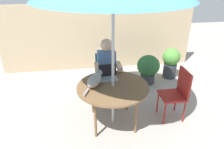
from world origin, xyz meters
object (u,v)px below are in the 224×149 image
Objects in this scene: chair_occupied at (106,72)px; chair_empty at (178,91)px; patio_table at (113,89)px; person_seated at (107,68)px; laptop at (108,74)px; cat at (95,80)px; potted_plant_near_fence at (148,68)px; potted_plant_by_chair at (171,61)px.

chair_empty is at bearing -39.27° from chair_occupied.
person_seated is (0.00, 0.73, 0.04)m from patio_table.
laptop is 0.52× the size of cat.
person_seated is at bearing 84.81° from laptop.
laptop reaches higher than chair_occupied.
potted_plant_near_fence is at bearing 29.12° from person_seated.
chair_occupied is 1.49× the size of cat.
person_seated reaches higher than potted_plant_by_chair.
person_seated is 1.80m from potted_plant_by_chair.
chair_empty is at bearing -0.51° from patio_table.
potted_plant_near_fence is at bearing 43.13° from cat.
chair_empty is 1.40m from cat.
cat is at bearing -136.87° from potted_plant_near_fence.
chair_occupied is (0.00, 0.89, -0.13)m from patio_table.
person_seated reaches higher than potted_plant_near_fence.
laptop is 0.31m from cat.
chair_empty is 1.49× the size of cat.
patio_table is 1.56× the size of potted_plant_by_chair.
cat is at bearing -138.44° from laptop.
laptop is (-1.13, 0.31, 0.24)m from chair_empty.
chair_empty reaches higher than potted_plant_near_fence.
laptop is 0.47× the size of potted_plant_near_fence.
laptop is 0.42× the size of potted_plant_by_chair.
person_seated is 2.06× the size of cat.
chair_empty is at bearing -33.97° from person_seated.
laptop reaches higher than potted_plant_by_chair.
patio_table is at bearing -90.00° from person_seated.
potted_plant_near_fence is (1.00, 0.56, -0.32)m from person_seated.
chair_occupied is 1.09m from potted_plant_near_fence.
person_seated is (0.00, -0.16, 0.17)m from chair_occupied.
person_seated is at bearing 90.00° from patio_table.
potted_plant_by_chair reaches higher than patio_table.
potted_plant_by_chair is (1.61, 1.48, -0.24)m from patio_table.
person_seated reaches higher than chair_empty.
person_seated reaches higher than cat.
potted_plant_near_fence is (-0.09, 1.30, -0.15)m from chair_empty.
laptop is at bearing -95.19° from person_seated.
person_seated is 1.19m from potted_plant_near_fence.
chair_empty is at bearing -15.23° from laptop.
person_seated is 0.44m from laptop.
cat is (-0.27, -0.64, 0.09)m from person_seated.
patio_table is 1.28× the size of chair_occupied.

